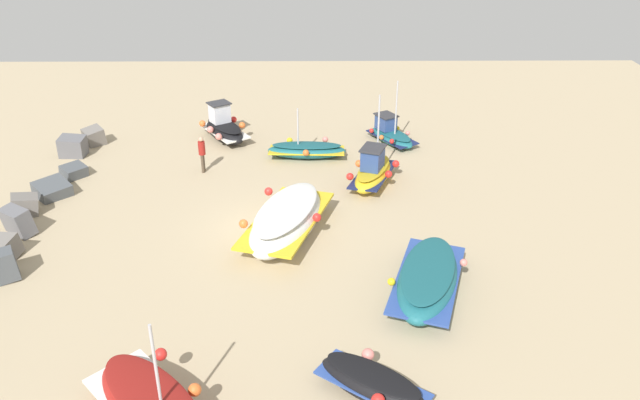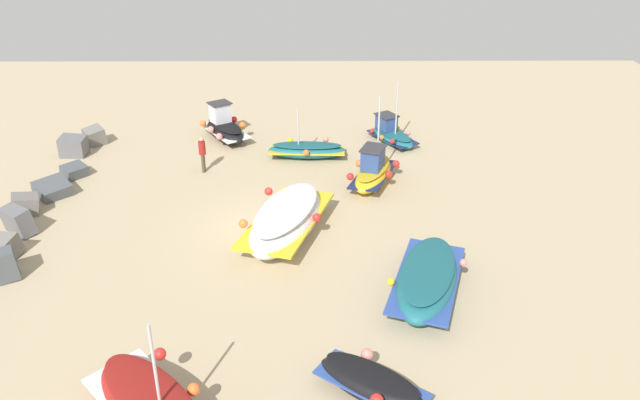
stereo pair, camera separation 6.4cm
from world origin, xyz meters
TOP-DOWN VIEW (x-y plane):
  - ground_plane at (0.00, 0.00)m, footprint 51.54×51.54m
  - fishing_boat_0 at (-0.48, -0.56)m, footprint 5.86×3.76m
  - fishing_boat_1 at (4.13, -4.28)m, footprint 3.89×2.58m
  - fishing_boat_3 at (9.72, 3.13)m, footprint 3.61×3.03m
  - fishing_boat_4 at (-9.09, -3.16)m, footprint 2.78×3.24m
  - fishing_boat_5 at (9.26, -5.63)m, footprint 3.34×2.62m
  - fishing_boat_6 at (-4.33, -5.38)m, footprint 5.25×3.33m
  - fishing_boat_7 at (7.25, -1.26)m, footprint 2.02×3.91m
  - person_walking at (5.54, 3.58)m, footprint 0.32×0.32m
  - breakwater_rocks at (-0.16, 9.78)m, footprint 19.18×2.69m

SIDE VIEW (x-z plane):
  - ground_plane at x=0.00m, z-range 0.00..0.00m
  - fishing_boat_7 at x=7.25m, z-range -0.91..1.68m
  - breakwater_rocks at x=-0.16m, z-range -0.20..1.10m
  - fishing_boat_5 at x=9.26m, z-range -1.24..2.15m
  - fishing_boat_4 at x=-9.09m, z-range -0.01..0.91m
  - fishing_boat_6 at x=-4.33m, z-range 0.02..1.10m
  - fishing_boat_3 at x=9.72m, z-range -0.35..1.58m
  - fishing_boat_1 at x=4.13m, z-range -1.41..2.64m
  - fishing_boat_0 at x=-0.48m, z-range 0.04..1.36m
  - person_walking at x=5.54m, z-range 0.14..1.89m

